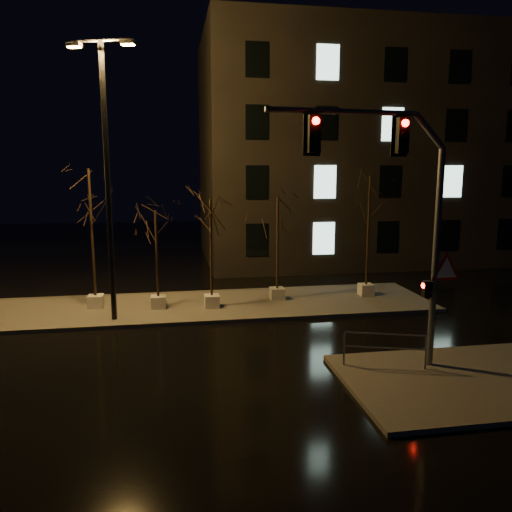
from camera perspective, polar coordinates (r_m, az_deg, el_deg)
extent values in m
plane|color=black|center=(17.29, -6.34, -11.29)|extent=(90.00, 90.00, 0.00)
cube|color=#4B4A43|center=(22.97, -7.24, -5.73)|extent=(22.00, 5.00, 0.15)
cube|color=#4B4A43|center=(16.33, 22.59, -13.05)|extent=(7.00, 5.00, 0.15)
cube|color=black|center=(37.22, 14.13, 11.56)|extent=(25.00, 12.00, 15.00)
cube|color=beige|center=(23.43, -17.84, -4.94)|extent=(0.65, 0.65, 0.55)
cylinder|color=black|center=(22.86, -18.24, 2.49)|extent=(0.11, 0.11, 5.56)
cube|color=beige|center=(22.61, -11.09, -5.17)|extent=(0.65, 0.65, 0.55)
cylinder|color=black|center=(22.16, -11.27, 0.26)|extent=(0.11, 0.11, 3.79)
cube|color=beige|center=(22.42, -5.07, -5.15)|extent=(0.65, 0.65, 0.55)
cylinder|color=black|center=(21.93, -5.16, 0.93)|extent=(0.11, 0.11, 4.25)
cube|color=beige|center=(23.67, 2.42, -4.31)|extent=(0.65, 0.65, 0.55)
cylinder|color=black|center=(23.20, 2.47, 1.55)|extent=(0.11, 0.11, 4.33)
cube|color=beige|center=(25.01, 12.45, -3.76)|extent=(0.65, 0.65, 0.55)
cylinder|color=black|center=(24.51, 12.70, 2.81)|extent=(0.11, 0.11, 5.22)
cylinder|color=slate|center=(16.14, 19.83, -0.44)|extent=(0.20, 0.20, 6.70)
cylinder|color=slate|center=(14.44, 9.95, 15.95)|extent=(4.47, 0.51, 0.16)
cube|color=black|center=(15.22, 16.36, 13.07)|extent=(0.35, 0.27, 1.01)
cube|color=black|center=(14.06, 6.63, 13.69)|extent=(0.35, 0.27, 1.01)
cube|color=black|center=(16.18, 18.92, -3.59)|extent=(0.26, 0.22, 0.50)
cone|color=red|center=(16.34, 20.84, -1.57)|extent=(1.16, 0.13, 1.16)
sphere|color=#FF0C07|center=(15.96, 20.69, 13.88)|extent=(0.20, 0.20, 0.20)
cylinder|color=black|center=(20.61, -16.57, 7.66)|extent=(0.22, 0.22, 10.84)
cylinder|color=black|center=(21.15, -17.35, 22.48)|extent=(2.29, 0.90, 0.11)
cube|color=orange|center=(21.60, -20.09, 21.62)|extent=(0.61, 0.47, 0.22)
cube|color=orange|center=(20.67, -14.43, 22.46)|extent=(0.61, 0.47, 0.22)
cylinder|color=slate|center=(16.15, 10.04, -10.46)|extent=(0.06, 0.06, 1.01)
cylinder|color=slate|center=(16.43, 18.84, -10.49)|extent=(0.06, 0.06, 1.01)
cylinder|color=slate|center=(16.06, 14.56, -8.62)|extent=(2.37, 0.80, 0.04)
cylinder|color=slate|center=(16.20, 14.49, -10.13)|extent=(2.37, 0.80, 0.04)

